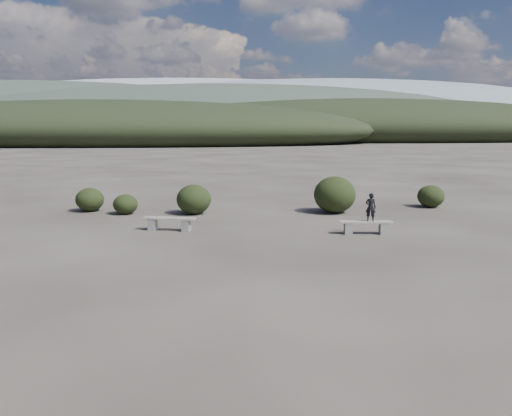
{
  "coord_description": "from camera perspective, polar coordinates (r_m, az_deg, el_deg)",
  "views": [
    {
      "loc": [
        -0.77,
        -12.07,
        3.69
      ],
      "look_at": [
        0.2,
        3.5,
        1.1
      ],
      "focal_mm": 35.0,
      "sensor_mm": 36.0,
      "label": 1
    }
  ],
  "objects": [
    {
      "name": "shrub_f",
      "position": [
        22.8,
        -18.47,
        0.92
      ],
      "size": [
        1.21,
        1.21,
        1.02
      ],
      "primitive_type": "ellipsoid",
      "color": "black",
      "rests_on": "ground"
    },
    {
      "name": "bench_left",
      "position": [
        17.94,
        -9.88,
        -1.66
      ],
      "size": [
        1.9,
        0.8,
        0.47
      ],
      "rotation": [
        0.0,
        0.0,
        -0.23
      ],
      "color": "gray",
      "rests_on": "ground"
    },
    {
      "name": "ground",
      "position": [
        12.65,
        0.08,
        -7.54
      ],
      "size": [
        1200.0,
        1200.0,
        0.0
      ],
      "primitive_type": "plane",
      "color": "#2F2A24",
      "rests_on": "ground"
    },
    {
      "name": "seated_person",
      "position": [
        17.42,
        12.97,
        0.1
      ],
      "size": [
        0.41,
        0.33,
        0.98
      ],
      "primitive_type": "imported",
      "rotation": [
        0.0,
        0.0,
        2.85
      ],
      "color": "black",
      "rests_on": "bench_right"
    },
    {
      "name": "mountain_ridges",
      "position": [
        351.27,
        -4.74,
        10.55
      ],
      "size": [
        500.0,
        400.0,
        56.0
      ],
      "color": "black",
      "rests_on": "ground"
    },
    {
      "name": "shrub_b",
      "position": [
        21.11,
        -7.12,
        0.99
      ],
      "size": [
        1.45,
        1.45,
        1.24
      ],
      "primitive_type": "ellipsoid",
      "color": "black",
      "rests_on": "ground"
    },
    {
      "name": "shrub_d",
      "position": [
        21.49,
        8.98,
        1.52
      ],
      "size": [
        1.78,
        1.78,
        1.55
      ],
      "primitive_type": "ellipsoid",
      "color": "black",
      "rests_on": "ground"
    },
    {
      "name": "shrub_a",
      "position": [
        21.64,
        -14.7,
        0.42
      ],
      "size": [
        1.03,
        1.03,
        0.84
      ],
      "primitive_type": "ellipsoid",
      "color": "black",
      "rests_on": "ground"
    },
    {
      "name": "bench_right",
      "position": [
        17.51,
        12.43,
        -2.05
      ],
      "size": [
        1.83,
        0.5,
        0.45
      ],
      "rotation": [
        0.0,
        0.0,
        -0.07
      ],
      "color": "gray",
      "rests_on": "ground"
    },
    {
      "name": "shrub_e",
      "position": [
        24.05,
        19.35,
        1.27
      ],
      "size": [
        1.21,
        1.21,
        1.01
      ],
      "primitive_type": "ellipsoid",
      "color": "black",
      "rests_on": "ground"
    }
  ]
}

